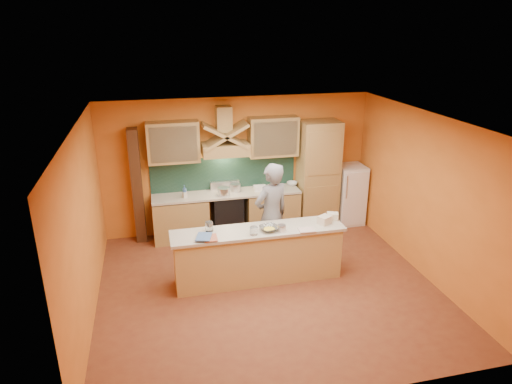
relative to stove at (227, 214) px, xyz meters
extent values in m
cube|color=brown|center=(0.30, -2.20, -0.45)|extent=(5.50, 5.00, 0.01)
cube|color=white|center=(0.30, -2.20, 2.35)|extent=(5.50, 5.00, 0.01)
cube|color=orange|center=(0.30, 0.30, 0.95)|extent=(5.50, 0.02, 2.80)
cube|color=orange|center=(0.30, -4.70, 0.95)|extent=(5.50, 0.02, 2.80)
cube|color=orange|center=(-2.45, -2.20, 0.95)|extent=(0.02, 5.00, 2.80)
cube|color=orange|center=(3.05, -2.20, 0.95)|extent=(0.02, 5.00, 2.80)
cube|color=#AD8A4F|center=(-0.95, 0.00, -0.02)|extent=(1.10, 0.60, 0.86)
cube|color=#AD8A4F|center=(0.95, 0.00, -0.02)|extent=(1.10, 0.60, 0.86)
cube|color=#B9B09C|center=(0.00, 0.00, 0.45)|extent=(3.00, 0.62, 0.04)
cube|color=black|center=(0.00, 0.00, 0.00)|extent=(0.60, 0.58, 0.90)
cube|color=#173429|center=(0.00, 0.28, 0.80)|extent=(3.00, 0.03, 0.70)
cube|color=#AD8A4F|center=(0.00, 0.05, 1.37)|extent=(0.92, 0.50, 0.24)
cube|color=#AD8A4F|center=(0.00, 0.15, 1.95)|extent=(0.30, 0.30, 0.50)
cube|color=#AD8A4F|center=(-1.00, 0.12, 1.55)|extent=(1.00, 0.35, 0.80)
cube|color=#AD8A4F|center=(1.00, 0.12, 1.55)|extent=(1.00, 0.35, 0.80)
cube|color=#AD8A4F|center=(1.95, 0.00, 0.70)|extent=(0.80, 0.60, 2.30)
cube|color=white|center=(2.70, 0.00, 0.20)|extent=(0.58, 0.60, 1.30)
cube|color=#472816|center=(-1.75, 0.15, 0.70)|extent=(0.20, 0.30, 2.30)
cube|color=tan|center=(0.20, -1.90, -0.01)|extent=(2.80, 0.55, 0.88)
cube|color=#B9B09C|center=(0.20, -1.90, 0.47)|extent=(2.90, 0.62, 0.05)
imported|color=slate|center=(0.55, -1.44, 0.51)|extent=(0.83, 0.69, 1.93)
cylinder|color=silver|center=(-0.08, -0.12, 0.53)|extent=(0.32, 0.32, 0.15)
cylinder|color=silver|center=(0.19, 0.05, 0.53)|extent=(0.23, 0.23, 0.15)
imported|color=beige|center=(-0.85, -0.08, 0.56)|extent=(0.10, 0.10, 0.18)
imported|color=#375E99|center=(-0.85, -0.06, 0.59)|extent=(0.10, 0.11, 0.25)
imported|color=silver|center=(1.43, 0.13, 0.51)|extent=(0.24, 0.24, 0.07)
cube|color=white|center=(0.70, 0.00, 0.51)|extent=(0.26, 0.21, 0.09)
imported|color=#B05A3E|center=(-0.72, -2.07, 0.51)|extent=(0.22, 0.29, 0.03)
imported|color=#426092|center=(-0.83, -2.01, 0.53)|extent=(0.31, 0.37, 0.02)
cylinder|color=white|center=(-0.60, -1.78, 0.58)|extent=(0.14, 0.14, 0.17)
cylinder|color=white|center=(0.08, -2.07, 0.56)|extent=(0.15, 0.15, 0.13)
cube|color=white|center=(0.55, -2.06, 0.54)|extent=(0.14, 0.14, 0.09)
imported|color=silver|center=(0.36, -1.99, 0.53)|extent=(0.37, 0.37, 0.08)
cube|color=#C7ADA4|center=(0.97, -2.13, 0.50)|extent=(0.27, 0.21, 0.02)
cube|color=beige|center=(1.36, -1.93, 0.56)|extent=(0.27, 0.25, 0.14)
cube|color=beige|center=(1.56, -1.79, 0.55)|extent=(0.22, 0.20, 0.12)
camera|label=1|loc=(-1.41, -8.57, 3.71)|focal=32.00mm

